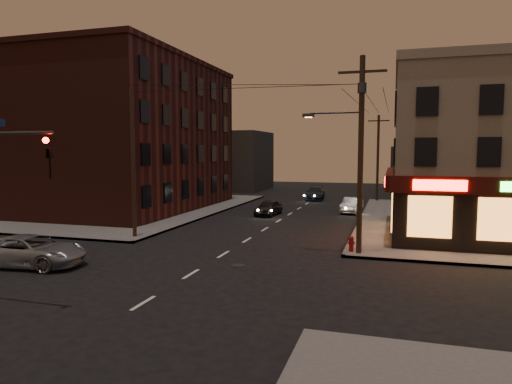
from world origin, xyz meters
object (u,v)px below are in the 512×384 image
at_px(suv_cross, 30,251).
at_px(sedan_far, 315,193).
at_px(sedan_near, 269,208).
at_px(fire_hydrant, 351,243).
at_px(sedan_mid, 352,205).

relative_size(suv_cross, sedan_far, 1.07).
distance_m(suv_cross, sedan_far, 34.06).
distance_m(sedan_near, fire_hydrant, 15.03).
relative_size(suv_cross, sedan_near, 1.39).
xyz_separation_m(sedan_near, fire_hydrant, (7.96, -12.75, -0.04)).
height_order(suv_cross, sedan_near, suv_cross).
bearing_deg(sedan_near, sedan_far, 88.10).
height_order(sedan_mid, fire_hydrant, sedan_mid).
distance_m(suv_cross, fire_hydrant, 15.82).
bearing_deg(sedan_far, fire_hydrant, -81.88).
distance_m(suv_cross, sedan_near, 20.60).
bearing_deg(sedan_far, sedan_mid, -69.07).
distance_m(sedan_mid, sedan_far, 11.01).
bearing_deg(sedan_mid, sedan_near, -145.22).
relative_size(sedan_near, sedan_mid, 0.94).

